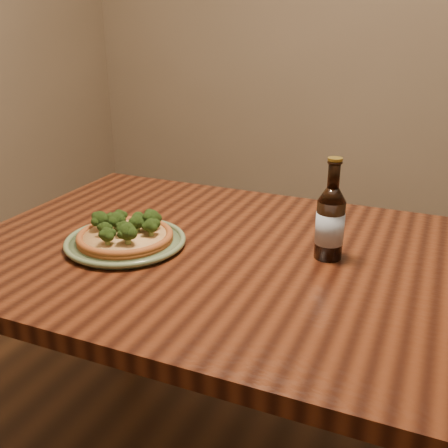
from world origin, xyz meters
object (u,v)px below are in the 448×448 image
at_px(table, 290,297).
at_px(beer_bottle, 330,222).
at_px(pizza, 125,234).
at_px(plate, 125,241).

xyz_separation_m(table, beer_bottle, (0.07, 0.05, 0.18)).
distance_m(pizza, beer_bottle, 0.49).
distance_m(table, pizza, 0.43).
xyz_separation_m(pizza, beer_bottle, (0.47, 0.13, 0.06)).
bearing_deg(pizza, beer_bottle, 15.08).
height_order(plate, pizza, pizza).
relative_size(plate, beer_bottle, 1.24).
distance_m(plate, beer_bottle, 0.49).
bearing_deg(table, beer_bottle, 37.01).
xyz_separation_m(plate, beer_bottle, (0.47, 0.13, 0.08)).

